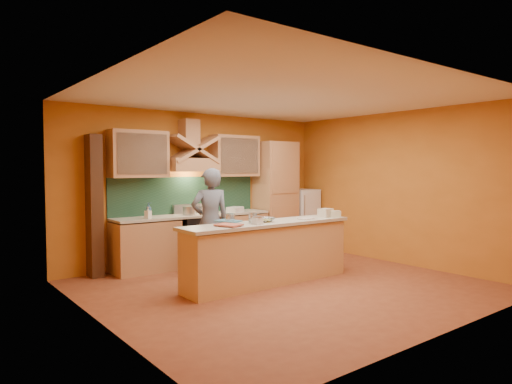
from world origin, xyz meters
TOP-DOWN VIEW (x-y plane):
  - floor at (0.00, 0.00)m, footprint 5.50×5.00m
  - ceiling at (0.00, 0.00)m, footprint 5.50×5.00m
  - wall_back at (0.00, 2.50)m, footprint 5.50×0.02m
  - wall_front at (0.00, -2.50)m, footprint 5.50×0.02m
  - wall_left at (-2.75, 0.00)m, footprint 0.02×5.00m
  - wall_right at (2.75, 0.00)m, footprint 0.02×5.00m
  - base_cabinet_left at (-1.25, 2.20)m, footprint 1.10×0.60m
  - base_cabinet_right at (0.65, 2.20)m, footprint 1.10×0.60m
  - counter_top at (-0.30, 2.20)m, footprint 3.00×0.62m
  - stove at (-0.30, 2.20)m, footprint 0.60×0.58m
  - backsplash at (-0.30, 2.48)m, footprint 3.00×0.03m
  - range_hood at (-0.30, 2.25)m, footprint 0.92×0.50m
  - hood_chimney at (-0.30, 2.35)m, footprint 0.30×0.30m
  - upper_cabinet_left at (-1.30, 2.33)m, footprint 1.00×0.35m
  - upper_cabinet_right at (0.70, 2.33)m, footprint 1.00×0.35m
  - pantry_column at (1.65, 2.20)m, footprint 0.80×0.60m
  - fridge at (2.40, 2.20)m, footprint 0.58×0.60m
  - trim_column_left at (-2.05, 2.35)m, footprint 0.20×0.30m
  - island_body at (-0.10, 0.30)m, footprint 2.80×0.55m
  - island_top at (-0.10, 0.30)m, footprint 2.90×0.62m
  - person at (-0.49, 1.34)m, footprint 0.73×0.58m
  - pot_large at (-0.42, 2.15)m, footprint 0.27×0.27m
  - pot_small at (-0.06, 2.27)m, footprint 0.19×0.19m
  - soap_bottle_a at (-1.26, 2.05)m, footprint 0.12×0.12m
  - soap_bottle_b at (-1.24, 2.08)m, footprint 0.14×0.14m
  - bowl_back at (0.78, 2.33)m, footprint 0.23×0.23m
  - dish_rack at (0.51, 2.05)m, footprint 0.34×0.31m
  - book_lower at (-1.01, 0.17)m, footprint 0.36×0.42m
  - book_upper at (-0.83, 0.46)m, footprint 0.33×0.39m
  - jar_large at (-0.72, 0.43)m, footprint 0.16×0.16m
  - jar_small at (-0.37, 0.33)m, footprint 0.15×0.15m
  - kitchen_scale at (-0.43, 0.14)m, footprint 0.12×0.12m
  - mixing_bowl at (-0.15, 0.32)m, footprint 0.30×0.30m
  - cloth at (0.60, 0.21)m, footprint 0.27×0.22m
  - grocery_bag_a at (1.06, 0.22)m, footprint 0.25×0.21m
  - grocery_bag_b at (1.18, 0.12)m, footprint 0.22×0.21m

SIDE VIEW (x-z plane):
  - floor at x=0.00m, z-range -0.01..0.01m
  - base_cabinet_left at x=-1.25m, z-range 0.00..0.86m
  - base_cabinet_right at x=0.65m, z-range 0.00..0.86m
  - island_body at x=-0.10m, z-range 0.00..0.88m
  - stove at x=-0.30m, z-range 0.00..0.90m
  - fridge at x=2.40m, z-range 0.00..1.30m
  - person at x=-0.49m, z-range 0.00..1.76m
  - counter_top at x=-0.30m, z-range 0.88..0.92m
  - island_top at x=-0.10m, z-range 0.90..0.95m
  - cloth at x=0.60m, z-range 0.94..0.96m
  - bowl_back at x=0.78m, z-range 0.92..0.99m
  - book_lower at x=-1.01m, z-range 0.94..0.98m
  - pot_small at x=-0.06m, z-range 0.90..1.02m
  - dish_rack at x=0.51m, z-range 0.92..1.02m
  - mixing_bowl at x=-0.15m, z-range 0.94..1.01m
  - book_upper at x=-0.83m, z-range 0.97..0.99m
  - pot_large at x=-0.42m, z-range 0.90..1.06m
  - kitchen_scale at x=-0.43m, z-range 0.94..1.05m
  - grocery_bag_b at x=1.18m, z-range 0.95..1.05m
  - grocery_bag_a at x=1.06m, z-range 0.94..1.09m
  - jar_small at x=-0.37m, z-range 0.94..1.09m
  - soap_bottle_a at x=-1.26m, z-range 0.92..1.12m
  - jar_large at x=-0.72m, z-range 0.95..1.10m
  - soap_bottle_b at x=-1.24m, z-range 0.92..1.18m
  - pantry_column at x=1.65m, z-range 0.00..2.30m
  - trim_column_left at x=-2.05m, z-range 0.00..2.30m
  - backsplash at x=-0.30m, z-range 0.90..1.60m
  - wall_back at x=0.00m, z-range 0.00..2.80m
  - wall_front at x=0.00m, z-range 0.00..2.80m
  - wall_left at x=-2.75m, z-range 0.00..2.80m
  - wall_right at x=2.75m, z-range 0.00..2.80m
  - range_hood at x=-0.30m, z-range 1.70..1.94m
  - upper_cabinet_left at x=-1.30m, z-range 1.60..2.40m
  - upper_cabinet_right at x=0.70m, z-range 1.60..2.40m
  - hood_chimney at x=-0.30m, z-range 2.15..2.65m
  - ceiling at x=0.00m, z-range 2.79..2.80m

